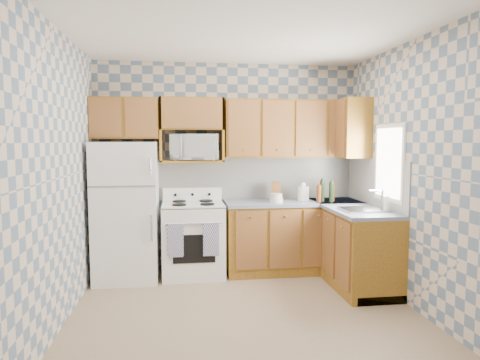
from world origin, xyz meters
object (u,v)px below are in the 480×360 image
Objects in this scene: stove_body at (193,240)px; electric_kettle at (303,194)px; microwave at (194,147)px; refrigerator at (127,211)px.

stove_body is 1.53m from electric_kettle.
electric_kettle is at bearing 1.17° from stove_body.
microwave is at bearing 173.97° from electric_kettle.
refrigerator is at bearing -178.61° from electric_kettle.
refrigerator is 2.82× the size of microwave.
microwave is (0.83, 0.20, 0.78)m from refrigerator.
electric_kettle is at bearing -3.00° from microwave.
refrigerator is 2.23m from electric_kettle.
microwave reaches higher than stove_body.
refrigerator reaches higher than stove_body.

